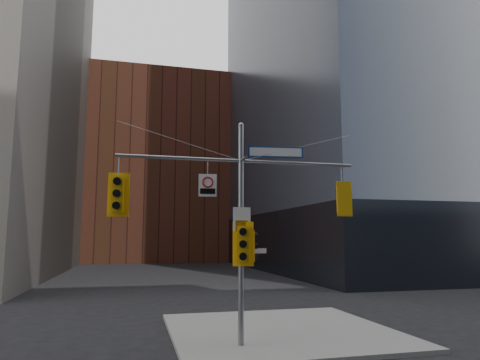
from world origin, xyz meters
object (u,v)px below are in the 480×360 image
street_sign_blade (276,152)px  traffic_light_east_arm (342,199)px  signal_assembly (241,209)px  traffic_light_west_arm (118,194)px  traffic_light_pole_side (251,246)px  regulatory_sign_arm (208,185)px  traffic_light_pole_front (243,244)px

street_sign_blade → traffic_light_east_arm: bearing=7.4°
signal_assembly → street_sign_blade: signal_assembly is taller
traffic_light_west_arm → traffic_light_pole_side: traffic_light_west_arm is taller
regulatory_sign_arm → traffic_light_west_arm: bearing=-175.6°
traffic_light_west_arm → traffic_light_pole_side: 4.49m
traffic_light_pole_front → traffic_light_east_arm: bearing=18.9°
traffic_light_west_arm → street_sign_blade: (5.09, -0.01, 1.55)m
traffic_light_east_arm → regulatory_sign_arm: bearing=-1.8°
traffic_light_west_arm → regulatory_sign_arm: regulatory_sign_arm is taller
traffic_light_pole_side → regulatory_sign_arm: 2.43m
traffic_light_east_arm → street_sign_blade: bearing=-2.1°
signal_assembly → traffic_light_pole_front: size_ratio=5.68×
regulatory_sign_arm → signal_assembly: bearing=6.1°
signal_assembly → traffic_light_pole_front: (0.00, -0.27, -1.13)m
traffic_light_east_arm → regulatory_sign_arm: regulatory_sign_arm is taller
street_sign_blade → regulatory_sign_arm: 2.60m
traffic_light_west_arm → traffic_light_pole_front: bearing=1.4°
traffic_light_pole_front → street_sign_blade: (1.21, 0.27, 3.07)m
traffic_light_west_arm → traffic_light_pole_side: (4.20, 0.00, -1.59)m
traffic_light_west_arm → street_sign_blade: 5.32m
signal_assembly → street_sign_blade: (1.21, 0.00, 1.93)m
traffic_light_pole_side → street_sign_blade: size_ratio=0.53×
street_sign_blade → regulatory_sign_arm: (-2.32, -0.02, -1.18)m
traffic_light_west_arm → traffic_light_pole_front: size_ratio=0.97×
signal_assembly → traffic_light_west_arm: (-3.88, 0.01, 0.38)m
signal_assembly → traffic_light_pole_side: bearing=2.7°
signal_assembly → traffic_light_east_arm: size_ratio=6.68×
signal_assembly → traffic_light_east_arm: signal_assembly is taller
traffic_light_pole_side → street_sign_blade: bearing=-102.0°
traffic_light_east_arm → street_sign_blade: 2.87m
signal_assembly → traffic_light_pole_side: signal_assembly is taller
traffic_light_pole_front → traffic_light_pole_side: bearing=56.1°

